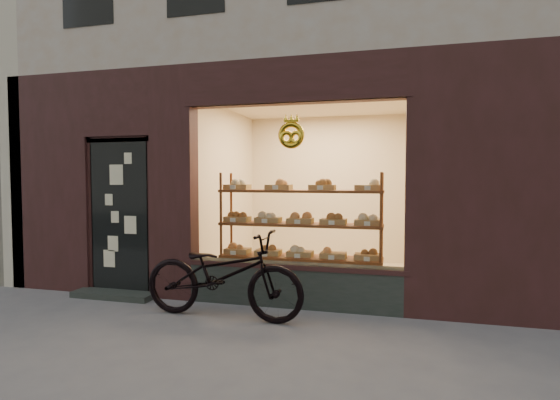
# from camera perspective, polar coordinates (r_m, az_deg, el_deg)

# --- Properties ---
(ground) EXTENTS (90.00, 90.00, 0.00)m
(ground) POSITION_cam_1_polar(r_m,az_deg,el_deg) (3.96, -12.75, -21.41)
(ground) COLOR slate
(display_shelf) EXTENTS (2.20, 0.45, 1.70)m
(display_shelf) POSITION_cam_1_polar(r_m,az_deg,el_deg) (5.93, 2.65, -4.55)
(display_shelf) COLOR #662C13
(display_shelf) RESTS_ON ground
(bicycle) EXTENTS (1.97, 0.75, 1.02)m
(bicycle) POSITION_cam_1_polar(r_m,az_deg,el_deg) (5.16, -7.50, -9.60)
(bicycle) COLOR black
(bicycle) RESTS_ON ground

